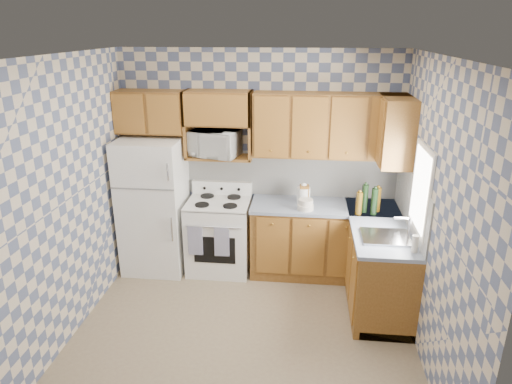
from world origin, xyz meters
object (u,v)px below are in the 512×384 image
at_px(stove_body, 219,236).
at_px(microwave, 215,143).
at_px(electric_kettle, 303,195).
at_px(refrigerator, 154,205).

relative_size(stove_body, microwave, 1.59).
bearing_deg(electric_kettle, refrigerator, -177.83).
bearing_deg(stove_body, refrigerator, -178.22).
distance_m(microwave, electric_kettle, 1.23).
relative_size(refrigerator, electric_kettle, 8.35).
height_order(stove_body, electric_kettle, electric_kettle).
xyz_separation_m(refrigerator, stove_body, (0.80, 0.03, -0.39)).
relative_size(refrigerator, microwave, 2.97).
distance_m(refrigerator, microwave, 1.09).
distance_m(stove_body, microwave, 1.17).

